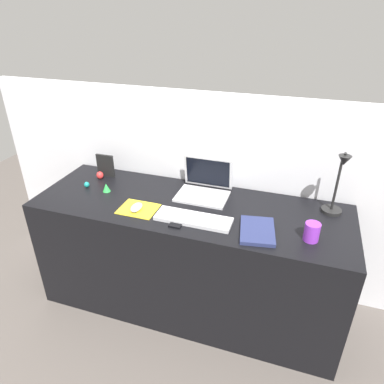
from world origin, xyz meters
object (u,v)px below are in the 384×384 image
(keyboard, at_px, (193,219))
(notebook_pad, at_px, (257,231))
(toy_figurine_red, at_px, (100,175))
(toy_figurine_teal, at_px, (87,185))
(coffee_mug, at_px, (312,232))
(toy_figurine_green, at_px, (107,187))
(desk_lamp, at_px, (337,186))
(picture_frame, at_px, (105,166))
(cell_phone, at_px, (178,221))
(mouse, at_px, (136,207))
(laptop, at_px, (205,185))

(keyboard, xyz_separation_m, notebook_pad, (0.34, -0.00, 0.00))
(keyboard, distance_m, toy_figurine_red, 0.79)
(keyboard, xyz_separation_m, toy_figurine_teal, (-0.75, 0.15, 0.01))
(keyboard, relative_size, coffee_mug, 4.33)
(keyboard, height_order, toy_figurine_green, toy_figurine_green)
(desk_lamp, bearing_deg, toy_figurine_red, -179.64)
(notebook_pad, height_order, picture_frame, picture_frame)
(toy_figurine_green, bearing_deg, keyboard, -13.52)
(toy_figurine_red, bearing_deg, keyboard, -21.01)
(keyboard, height_order, picture_frame, picture_frame)
(keyboard, xyz_separation_m, toy_figurine_green, (-0.61, 0.15, 0.02))
(cell_phone, distance_m, toy_figurine_green, 0.57)
(mouse, height_order, coffee_mug, coffee_mug)
(keyboard, distance_m, picture_frame, 0.80)
(desk_lamp, bearing_deg, notebook_pad, -140.52)
(toy_figurine_red, bearing_deg, coffee_mug, -11.26)
(laptop, distance_m, keyboard, 0.31)
(laptop, bearing_deg, notebook_pad, -39.84)
(keyboard, bearing_deg, toy_figurine_teal, 168.66)
(desk_lamp, height_order, toy_figurine_red, desk_lamp)
(desk_lamp, bearing_deg, picture_frame, 178.29)
(mouse, distance_m, picture_frame, 0.52)
(cell_phone, xyz_separation_m, toy_figurine_red, (-0.67, 0.32, 0.02))
(picture_frame, bearing_deg, toy_figurine_green, -58.94)
(cell_phone, bearing_deg, desk_lamp, 23.32)
(desk_lamp, bearing_deg, toy_figurine_green, -173.58)
(keyboard, height_order, toy_figurine_teal, toy_figurine_teal)
(toy_figurine_teal, bearing_deg, toy_figurine_green, -1.93)
(toy_figurine_green, distance_m, toy_figurine_red, 0.19)
(notebook_pad, bearing_deg, coffee_mug, -5.97)
(toy_figurine_green, height_order, toy_figurine_red, toy_figurine_green)
(notebook_pad, bearing_deg, toy_figurine_red, 155.19)
(desk_lamp, height_order, picture_frame, desk_lamp)
(cell_phone, height_order, toy_figurine_green, toy_figurine_green)
(notebook_pad, height_order, toy_figurine_teal, toy_figurine_teal)
(keyboard, relative_size, toy_figurine_green, 7.83)
(desk_lamp, relative_size, coffee_mug, 4.01)
(picture_frame, bearing_deg, mouse, -41.04)
(toy_figurine_teal, bearing_deg, picture_frame, 80.41)
(laptop, xyz_separation_m, cell_phone, (-0.04, -0.35, -0.05))
(keyboard, relative_size, mouse, 4.27)
(notebook_pad, distance_m, toy_figurine_green, 0.96)
(laptop, height_order, mouse, laptop)
(notebook_pad, height_order, toy_figurine_green, toy_figurine_green)
(cell_phone, xyz_separation_m, toy_figurine_teal, (-0.68, 0.19, 0.01))
(laptop, distance_m, picture_frame, 0.69)
(cell_phone, xyz_separation_m, picture_frame, (-0.65, 0.37, 0.07))
(coffee_mug, bearing_deg, laptop, 155.17)
(mouse, bearing_deg, coffee_mug, 1.38)
(desk_lamp, bearing_deg, mouse, -163.85)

